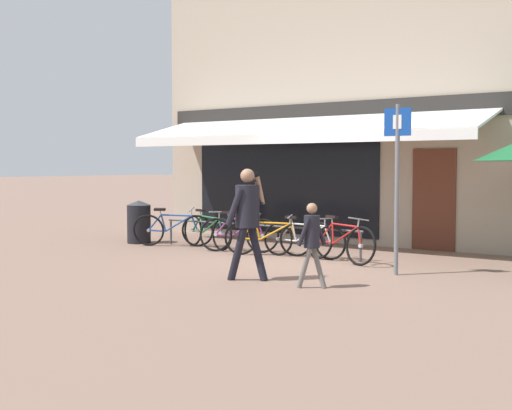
# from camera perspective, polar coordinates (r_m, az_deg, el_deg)

# --- Properties ---
(ground_plane) EXTENTS (160.00, 160.00, 0.00)m
(ground_plane) POSITION_cam_1_polar(r_m,az_deg,el_deg) (12.18, 4.05, -4.75)
(ground_plane) COLOR #846656
(shop_front) EXTENTS (8.83, 4.83, 6.36)m
(shop_front) POSITION_cam_1_polar(r_m,az_deg,el_deg) (16.08, 8.24, 8.56)
(shop_front) COLOR tan
(shop_front) RESTS_ON ground_plane
(bike_rack_rail) EXTENTS (4.67, 0.04, 0.57)m
(bike_rack_rail) POSITION_cam_1_polar(r_m,az_deg,el_deg) (12.95, 0.05, -2.07)
(bike_rack_rail) COLOR #47494F
(bike_rack_rail) RESTS_ON ground_plane
(bicycle_blue) EXTENTS (1.65, 0.93, 0.86)m
(bicycle_blue) POSITION_cam_1_polar(r_m,az_deg,el_deg) (13.99, -7.42, -2.15)
(bicycle_blue) COLOR black
(bicycle_blue) RESTS_ON ground_plane
(bicycle_green) EXTENTS (1.70, 0.65, 0.82)m
(bicycle_green) POSITION_cam_1_polar(r_m,az_deg,el_deg) (13.64, -4.38, -2.31)
(bicycle_green) COLOR black
(bicycle_green) RESTS_ON ground_plane
(bicycle_purple) EXTENTS (1.61, 0.82, 0.85)m
(bicycle_purple) POSITION_cam_1_polar(r_m,az_deg,el_deg) (13.02, -1.55, -2.57)
(bicycle_purple) COLOR black
(bicycle_purple) RESTS_ON ground_plane
(bicycle_orange) EXTENTS (1.66, 0.75, 0.80)m
(bicycle_orange) POSITION_cam_1_polar(r_m,az_deg,el_deg) (12.45, 1.07, -2.90)
(bicycle_orange) COLOR black
(bicycle_orange) RESTS_ON ground_plane
(bicycle_silver) EXTENTS (1.76, 0.52, 0.79)m
(bicycle_silver) POSITION_cam_1_polar(r_m,az_deg,el_deg) (12.23, 4.24, -3.05)
(bicycle_silver) COLOR black
(bicycle_silver) RESTS_ON ground_plane
(bicycle_red) EXTENTS (1.69, 0.68, 0.86)m
(bicycle_red) POSITION_cam_1_polar(r_m,az_deg,el_deg) (11.75, 7.42, -3.24)
(bicycle_red) COLOR black
(bicycle_red) RESTS_ON ground_plane
(pedestrian_adult) EXTENTS (0.58, 0.63, 1.72)m
(pedestrian_adult) POSITION_cam_1_polar(r_m,az_deg,el_deg) (9.73, -0.76, -0.62)
(pedestrian_adult) COLOR black
(pedestrian_adult) RESTS_ON ground_plane
(pedestrian_child) EXTENTS (0.40, 0.40, 1.23)m
(pedestrian_child) POSITION_cam_1_polar(r_m,az_deg,el_deg) (9.18, 4.98, -2.73)
(pedestrian_child) COLOR slate
(pedestrian_child) RESTS_ON ground_plane
(litter_bin) EXTENTS (0.54, 0.54, 0.97)m
(litter_bin) POSITION_cam_1_polar(r_m,az_deg,el_deg) (14.73, -10.37, -1.46)
(litter_bin) COLOR black
(litter_bin) RESTS_ON ground_plane
(parking_sign) EXTENTS (0.44, 0.07, 2.72)m
(parking_sign) POSITION_cam_1_polar(r_m,az_deg,el_deg) (10.43, 12.43, 2.88)
(parking_sign) COLOR slate
(parking_sign) RESTS_ON ground_plane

